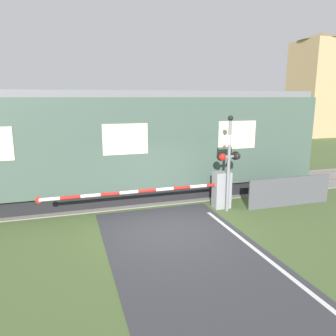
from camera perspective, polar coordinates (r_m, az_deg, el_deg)
name	(u,v)px	position (r m, az deg, el deg)	size (l,w,h in m)	color
ground_plane	(169,230)	(10.18, 0.21, -10.75)	(80.00, 80.00, 0.00)	#4C6033
track_bed	(141,194)	(13.68, -4.75, -4.60)	(36.00, 3.20, 0.13)	gray
train	(119,144)	(13.06, -8.55, 4.08)	(15.93, 2.99, 4.21)	black
crossing_barrier	(208,190)	(11.86, 6.94, -3.85)	(6.62, 0.44, 1.33)	gray
signal_post	(229,158)	(11.49, 10.60, 1.77)	(0.86, 0.26, 3.38)	gray
distant_building	(318,85)	(37.85, 24.63, 13.04)	(4.90, 4.90, 10.29)	tan
roadside_fence	(290,191)	(13.00, 20.46, -3.84)	(3.46, 0.06, 1.10)	#4C4C51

